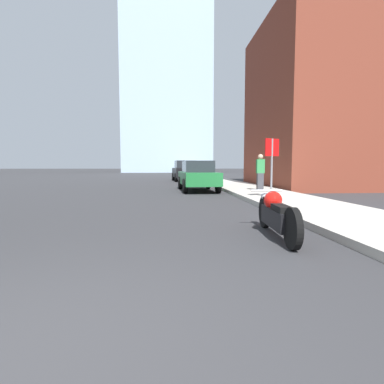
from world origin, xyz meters
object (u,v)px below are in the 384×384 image
at_px(parked_car_black, 185,171).
at_px(stop_sign, 272,158).
at_px(pedestrian, 260,172).
at_px(motorcycle, 276,214).
at_px(parked_car_green, 198,176).

relative_size(parked_car_black, stop_sign, 2.08).
bearing_deg(pedestrian, motorcycle, -105.27).
relative_size(motorcycle, parked_car_green, 0.51).
bearing_deg(stop_sign, pedestrian, 79.31).
xyz_separation_m(parked_car_black, stop_sign, (2.21, -15.92, 0.66)).
xyz_separation_m(parked_car_black, pedestrian, (2.84, -12.59, 0.11)).
height_order(parked_car_green, parked_car_black, parked_car_black).
xyz_separation_m(motorcycle, parked_car_black, (-0.56, 20.94, 0.50)).
relative_size(parked_car_green, parked_car_black, 1.06).
bearing_deg(parked_car_green, motorcycle, -90.18).
distance_m(stop_sign, pedestrian, 3.44).
bearing_deg(parked_car_green, stop_sign, -70.90).
bearing_deg(motorcycle, parked_car_black, 95.34).
bearing_deg(stop_sign, motorcycle, -108.22).
bearing_deg(parked_car_green, pedestrian, -37.66).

